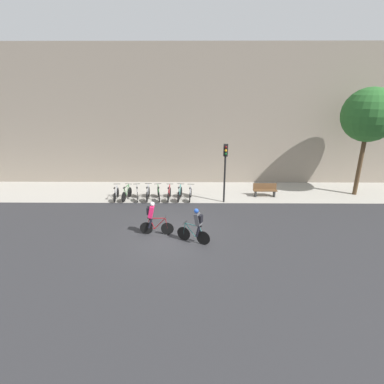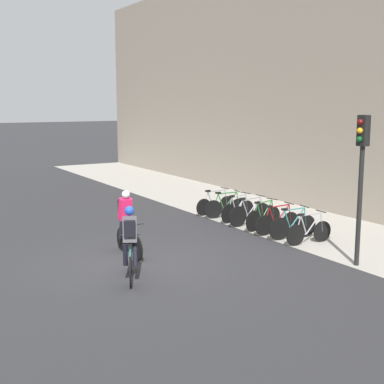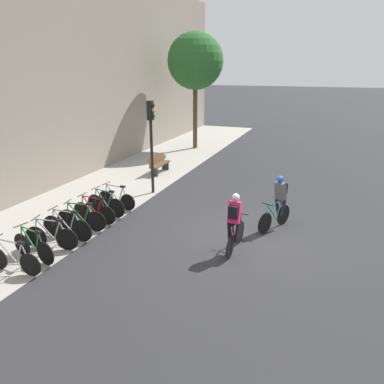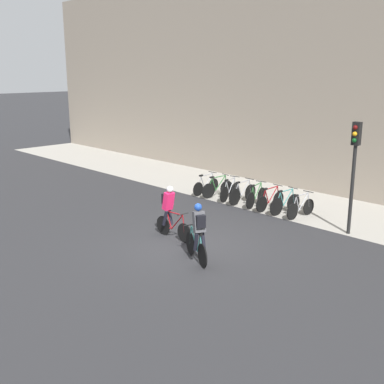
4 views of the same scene
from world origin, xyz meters
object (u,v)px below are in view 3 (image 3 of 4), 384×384
object	(u,v)px
parked_bike_5	(94,211)
cyclist_pink	(235,221)
bench	(159,164)
traffic_light_pole	(151,131)
parked_bike_2	(51,236)
parked_bike_6	(106,204)
parked_bike_4	(81,219)
parked_bike_1	(33,247)
parked_bike_7	(116,199)
parked_bike_3	(67,227)
cyclist_grey	(279,201)
parked_bike_0	(13,259)

from	to	relation	value
parked_bike_5	cyclist_pink	bearing A→B (deg)	-94.72
cyclist_pink	bench	size ratio (longest dim) A/B	1.10
traffic_light_pole	parked_bike_2	bearing A→B (deg)	175.66
traffic_light_pole	parked_bike_5	bearing A→B (deg)	173.15
parked_bike_6	parked_bike_4	bearing A→B (deg)	-179.99
parked_bike_1	bench	world-z (taller)	parked_bike_1
parked_bike_6	bench	size ratio (longest dim) A/B	1.04
cyclist_pink	parked_bike_4	world-z (taller)	cyclist_pink
parked_bike_5	parked_bike_7	size ratio (longest dim) A/B	1.05
bench	parked_bike_3	bearing A→B (deg)	-175.06
parked_bike_1	parked_bike_7	distance (m)	4.25
cyclist_grey	parked_bike_2	world-z (taller)	cyclist_grey
parked_bike_1	parked_bike_2	distance (m)	0.71
parked_bike_0	parked_bike_6	xyz separation A→B (m)	(4.25, 0.00, 0.02)
parked_bike_4	parked_bike_6	size ratio (longest dim) A/B	1.00
parked_bike_0	parked_bike_6	bearing A→B (deg)	0.03
parked_bike_1	parked_bike_6	world-z (taller)	parked_bike_6
cyclist_grey	parked_bike_0	bearing A→B (deg)	132.08
cyclist_grey	parked_bike_4	distance (m)	6.43
parked_bike_2	parked_bike_4	bearing A→B (deg)	-0.00
parked_bike_0	parked_bike_5	world-z (taller)	parked_bike_5
traffic_light_pole	bench	bearing A→B (deg)	21.05
parked_bike_5	parked_bike_3	bearing A→B (deg)	179.97
cyclist_pink	parked_bike_4	bearing A→B (deg)	93.37
parked_bike_5	parked_bike_6	size ratio (longest dim) A/B	1.03
cyclist_pink	parked_bike_5	size ratio (longest dim) A/B	1.04
traffic_light_pole	cyclist_pink	bearing A→B (deg)	-131.32
parked_bike_5	parked_bike_1	bearing A→B (deg)	179.98
parked_bike_5	parked_bike_6	world-z (taller)	parked_bike_6
parked_bike_5	bench	xyz separation A→B (m)	(6.52, 0.69, 0.07)
parked_bike_1	parked_bike_2	bearing A→B (deg)	0.03
bench	parked_bike_0	bearing A→B (deg)	-176.09
parked_bike_0	traffic_light_pole	distance (m)	7.50
traffic_light_pole	bench	distance (m)	3.79
cyclist_pink	cyclist_grey	world-z (taller)	cyclist_grey
parked_bike_3	bench	world-z (taller)	parked_bike_3
cyclist_grey	parked_bike_7	world-z (taller)	cyclist_grey
cyclist_pink	parked_bike_5	distance (m)	5.05
parked_bike_0	parked_bike_5	xyz separation A→B (m)	(3.54, 0.00, 0.01)
cyclist_pink	parked_bike_2	xyz separation A→B (m)	(-1.71, 5.01, -0.54)
cyclist_grey	parked_bike_5	xyz separation A→B (m)	(-1.78, 5.90, -0.55)
parked_bike_3	parked_bike_6	size ratio (longest dim) A/B	1.06
parked_bike_3	parked_bike_7	xyz separation A→B (m)	(2.83, -0.00, -0.03)
parked_bike_4	parked_bike_6	bearing A→B (deg)	0.01
parked_bike_3	parked_bike_7	distance (m)	2.83
parked_bike_4	traffic_light_pole	size ratio (longest dim) A/B	0.44
parked_bike_0	parked_bike_7	xyz separation A→B (m)	(4.96, 0.00, 0.00)
parked_bike_1	parked_bike_5	bearing A→B (deg)	-0.02
parked_bike_5	parked_bike_7	xyz separation A→B (m)	(1.42, 0.00, -0.01)
cyclist_pink	traffic_light_pole	distance (m)	6.31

